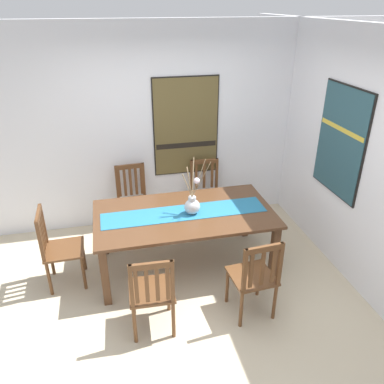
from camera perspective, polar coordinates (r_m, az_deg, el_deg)
The scene contains 13 objects.
ground_plane at distance 4.30m, azimuth 0.21°, elevation -15.72°, with size 6.40×6.40×0.03m, color beige.
wall_back at distance 5.24m, azimuth -4.48°, elevation 9.53°, with size 6.40×0.12×2.70m, color silver.
wall_side at distance 4.32m, azimuth 25.08°, elevation 3.21°, with size 0.12×6.40×2.70m, color silver.
dining_table at distance 4.39m, azimuth -1.14°, elevation -4.07°, with size 2.03×1.08×0.73m.
table_runner at distance 4.35m, azimuth -1.16°, elevation -3.07°, with size 1.87×0.36×0.01m, color #236B93.
centerpiece_vase at distance 4.27m, azimuth 0.06°, elevation -1.79°, with size 0.29×0.25×0.67m.
chair_0 at distance 3.87m, azimuth 9.30°, elevation -12.33°, with size 0.45×0.45×0.92m.
chair_1 at distance 4.45m, azimuth -19.43°, elevation -7.66°, with size 0.43×0.43×0.93m.
chair_2 at distance 3.68m, azimuth -6.01°, elevation -14.56°, with size 0.44×0.44×0.90m.
chair_3 at distance 5.23m, azimuth -8.80°, elevation -0.96°, with size 0.45×0.45×0.94m.
chair_4 at distance 5.37m, azimuth 2.07°, elevation -0.06°, with size 0.44×0.44×0.92m.
painting_on_back_wall at distance 5.23m, azimuth -0.91°, elevation 9.67°, with size 0.89×0.05×1.34m.
painting_on_side_wall at distance 4.59m, azimuth 21.33°, elevation 7.01°, with size 0.05×0.85×1.23m.
Camera 1 is at (-0.73, -3.09, 2.89)m, focal length 35.81 mm.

